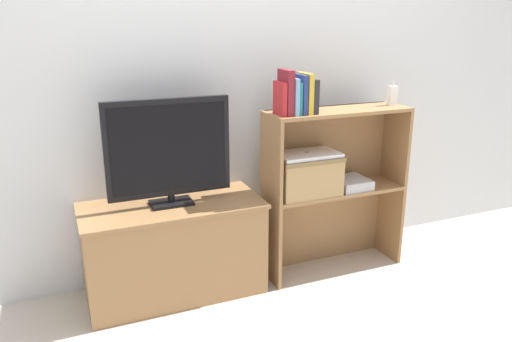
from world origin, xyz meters
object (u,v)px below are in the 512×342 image
object	(u,v)px
book_navy	(300,94)
magazine_stack	(351,183)
book_teal	(295,98)
book_mustard	(305,93)
laptop	(307,154)
book_maroon	(286,92)
book_charcoal	(311,96)
tv	(169,150)
book_skyblue	(291,96)
book_crimson	(280,99)
tv_stand	(174,249)
storage_basket_left	(306,173)
baby_monitor	(392,95)

from	to	relation	value
book_navy	magazine_stack	bearing A→B (deg)	1.83
magazine_stack	book_teal	bearing A→B (deg)	-178.30
book_mustard	laptop	distance (m)	0.35
book_maroon	book_charcoal	xyz separation A→B (m)	(0.15, 0.00, -0.03)
laptop	tv	bearing A→B (deg)	172.98
tv	book_skyblue	bearing A→B (deg)	-9.51
tv	book_teal	world-z (taller)	book_teal
book_maroon	book_skyblue	world-z (taller)	book_maroon
book_skyblue	book_teal	world-z (taller)	book_skyblue
book_skyblue	book_charcoal	world-z (taller)	book_skyblue
book_crimson	laptop	bearing A→B (deg)	4.63
book_mustard	magazine_stack	size ratio (longest dim) A/B	1.02
tv_stand	book_crimson	distance (m)	1.00
book_maroon	book_teal	size ratio (longest dim) A/B	1.37
book_crimson	book_navy	xyz separation A→B (m)	(0.12, 0.00, 0.02)
magazine_stack	book_crimson	bearing A→B (deg)	-178.61
laptop	storage_basket_left	bearing A→B (deg)	26.57
book_crimson	baby_monitor	distance (m)	0.74
book_maroon	book_mustard	bearing A→B (deg)	0.00
book_crimson	baby_monitor	size ratio (longest dim) A/B	1.23
book_skyblue	book_mustard	distance (m)	0.08
book_maroon	book_navy	bearing A→B (deg)	0.00
tv_stand	book_crimson	size ratio (longest dim) A/B	5.48
laptop	book_maroon	bearing A→B (deg)	-174.30
book_charcoal	book_navy	bearing A→B (deg)	180.00
tv	magazine_stack	world-z (taller)	tv
tv	book_skyblue	distance (m)	0.70
book_teal	book_charcoal	world-z (taller)	book_charcoal
book_crimson	laptop	xyz separation A→B (m)	(0.18, 0.01, -0.32)
book_maroon	book_teal	world-z (taller)	book_maroon
book_crimson	book_charcoal	world-z (taller)	book_charcoal
tv	book_charcoal	bearing A→B (deg)	-8.08
tv_stand	storage_basket_left	distance (m)	0.85
tv	book_maroon	world-z (taller)	book_maroon
book_teal	book_navy	distance (m)	0.03
book_crimson	book_teal	bearing A→B (deg)	0.00
book_charcoal	laptop	bearing A→B (deg)	100.44
book_teal	book_mustard	xyz separation A→B (m)	(0.06, 0.00, 0.02)
book_skyblue	book_charcoal	xyz separation A→B (m)	(0.12, -0.00, -0.01)
book_mustard	book_charcoal	distance (m)	0.04
storage_basket_left	magazine_stack	bearing A→B (deg)	-0.57
book_crimson	magazine_stack	size ratio (longest dim) A/B	0.84
tv	magazine_stack	xyz separation A→B (m)	(1.05, -0.10, -0.29)
book_skyblue	laptop	xyz separation A→B (m)	(0.11, 0.01, -0.33)
book_mustard	laptop	bearing A→B (deg)	24.70
book_maroon	book_skyblue	xyz separation A→B (m)	(0.03, 0.00, -0.02)
book_charcoal	baby_monitor	size ratio (longest dim) A/B	1.28
tv_stand	book_mustard	xyz separation A→B (m)	(0.73, -0.11, 0.82)
storage_basket_left	book_mustard	bearing A→B (deg)	-155.30
book_teal	book_charcoal	distance (m)	0.09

